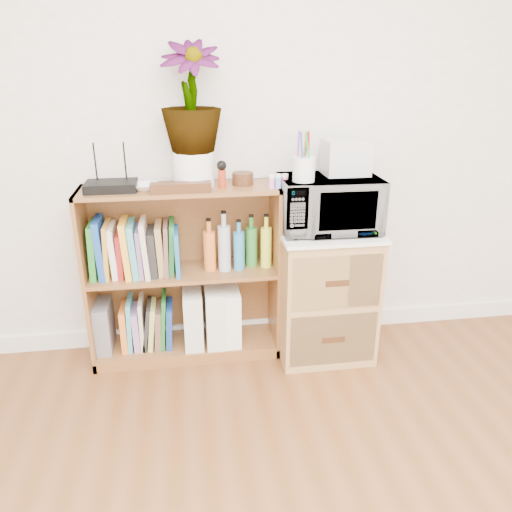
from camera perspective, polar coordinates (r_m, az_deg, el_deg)
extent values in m
cube|color=white|center=(3.02, -1.11, -8.11)|extent=(4.00, 0.02, 0.10)
cube|color=brown|center=(2.68, -8.23, -2.14)|extent=(1.00, 0.30, 0.95)
cube|color=#9E7542|center=(2.76, 7.70, -4.21)|extent=(0.50, 0.45, 0.70)
imported|color=white|center=(2.58, 8.32, 5.90)|extent=(0.50, 0.34, 0.27)
cylinder|color=white|center=(2.43, 5.48, 9.86)|extent=(0.11, 0.11, 0.12)
cube|color=silver|center=(2.61, 10.22, 11.07)|extent=(0.22, 0.18, 0.17)
cube|color=black|center=(2.53, -16.21, 7.67)|extent=(0.24, 0.17, 0.04)
imported|color=white|center=(2.50, -12.49, 7.73)|extent=(0.13, 0.13, 0.03)
cylinder|color=white|center=(2.53, -7.10, 9.84)|extent=(0.20, 0.20, 0.17)
imported|color=#3F7A31|center=(2.49, -7.47, 17.56)|extent=(0.29, 0.29, 0.51)
cube|color=#38220F|center=(2.43, -8.59, 7.75)|extent=(0.29, 0.07, 0.05)
cylinder|color=#A22D14|center=(2.49, -3.91, 8.78)|extent=(0.04, 0.04, 0.09)
cylinder|color=#351E0E|center=(2.55, -1.53, 8.83)|extent=(0.11, 0.11, 0.06)
cube|color=pink|center=(2.48, 2.55, 8.31)|extent=(0.10, 0.04, 0.05)
cube|color=slate|center=(2.84, -16.93, -7.62)|extent=(0.08, 0.21, 0.27)
cube|color=silver|center=(2.78, -7.21, -6.84)|extent=(0.10, 0.25, 0.32)
cube|color=silver|center=(2.78, -4.74, -6.63)|extent=(0.10, 0.26, 0.32)
cube|color=white|center=(2.79, -3.00, -6.60)|extent=(0.10, 0.25, 0.32)
cube|color=#228127|center=(2.66, -18.03, 0.68)|extent=(0.04, 0.20, 0.29)
cube|color=#1A449D|center=(2.65, -17.29, 0.95)|extent=(0.04, 0.20, 0.31)
cube|color=gold|center=(2.65, -16.59, 0.73)|extent=(0.03, 0.20, 0.28)
cube|color=silver|center=(2.65, -15.93, 0.59)|extent=(0.04, 0.20, 0.26)
cube|color=maroon|center=(2.65, -15.18, 0.29)|extent=(0.03, 0.20, 0.23)
cube|color=yellow|center=(2.64, -14.53, 1.00)|extent=(0.04, 0.20, 0.30)
cube|color=teal|center=(2.63, -13.75, 0.87)|extent=(0.04, 0.20, 0.28)
cube|color=slate|center=(2.64, -13.06, 0.63)|extent=(0.03, 0.20, 0.25)
cube|color=beige|center=(2.63, -12.48, 1.08)|extent=(0.04, 0.20, 0.29)
cube|color=black|center=(2.63, -11.69, 0.53)|extent=(0.04, 0.20, 0.24)
cube|color=tan|center=(2.63, -10.88, 0.85)|extent=(0.04, 0.20, 0.26)
cube|color=brown|center=(2.62, -10.22, 0.98)|extent=(0.03, 0.20, 0.27)
cube|color=#1D6E2D|center=(2.62, -9.62, 0.98)|extent=(0.04, 0.20, 0.27)
cube|color=#1C60AB|center=(2.63, -9.00, 0.67)|extent=(0.02, 0.20, 0.23)
cylinder|color=orange|center=(2.62, -5.36, 1.25)|extent=(0.07, 0.07, 0.27)
cylinder|color=#AEB9C5|center=(2.62, -3.69, 1.75)|extent=(0.07, 0.07, 0.31)
cylinder|color=#2984C2|center=(2.64, -2.01, 1.34)|extent=(0.06, 0.06, 0.26)
cylinder|color=#2D7D2E|center=(2.64, -0.49, 1.53)|extent=(0.06, 0.06, 0.27)
cylinder|color=yellow|center=(2.65, 1.13, 1.68)|extent=(0.06, 0.06, 0.28)
cube|color=orange|center=(2.83, -14.75, -7.80)|extent=(0.03, 0.19, 0.24)
cube|color=teal|center=(2.82, -14.15, -7.39)|extent=(0.03, 0.19, 0.28)
cube|color=#9872AB|center=(2.83, -13.44, -7.88)|extent=(0.04, 0.19, 0.22)
cube|color=beige|center=(2.81, -12.86, -7.37)|extent=(0.02, 0.19, 0.28)
cube|color=#252525|center=(2.81, -12.34, -7.59)|extent=(0.06, 0.19, 0.25)
cube|color=#B7BE57|center=(2.81, -11.78, -7.64)|extent=(0.05, 0.19, 0.24)
cube|color=brown|center=(2.82, -11.10, -7.77)|extent=(0.05, 0.19, 0.23)
cube|color=#1A6425|center=(2.80, -10.52, -7.14)|extent=(0.04, 0.19, 0.29)
cube|color=navy|center=(2.81, -9.87, -7.61)|extent=(0.04, 0.19, 0.24)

